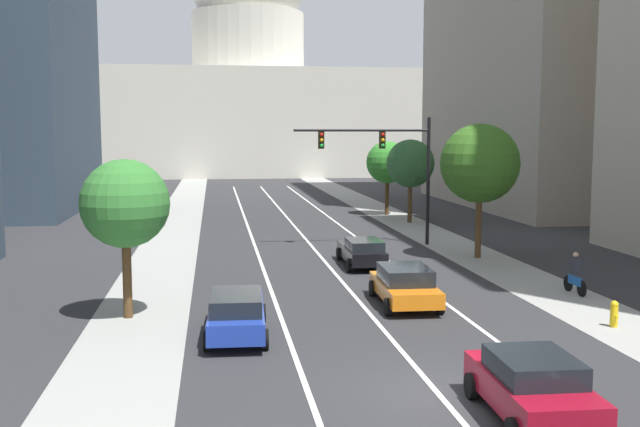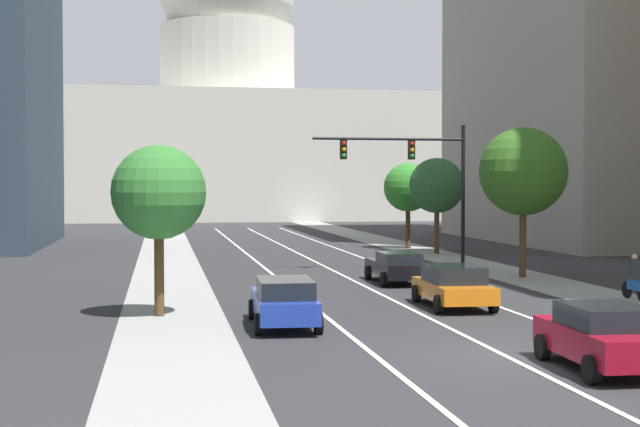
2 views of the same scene
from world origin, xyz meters
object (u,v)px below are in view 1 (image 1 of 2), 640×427
car_black (362,251)px  car_crimson (532,386)px  street_tree_mid_left (125,204)px  fire_hydrant (614,314)px  traffic_signal_mast (388,156)px  capitol_building (249,90)px  street_tree_near_right (387,163)px  cyclist (576,273)px  car_blue (237,313)px  street_tree_far_right (410,164)px  street_tree_mid_right (480,164)px  car_orange (405,285)px

car_black → car_crimson: 19.33m
street_tree_mid_left → fire_hydrant: bearing=-12.6°
car_crimson → traffic_signal_mast: 26.01m
capitol_building → car_black: bearing=-88.8°
street_tree_near_right → cyclist: bearing=-88.2°
street_tree_mid_left → capitol_building: bearing=84.5°
car_blue → cyclist: cyclist is taller
traffic_signal_mast → cyclist: size_ratio=4.59×
car_crimson → street_tree_far_right: street_tree_far_right is taller
fire_hydrant → street_tree_mid_left: bearing=167.4°
car_crimson → street_tree_near_right: street_tree_near_right is taller
car_crimson → street_tree_mid_right: street_tree_mid_right is taller
fire_hydrant → street_tree_near_right: 33.82m
street_tree_near_right → street_tree_far_right: bearing=-84.4°
capitol_building → fire_hydrant: (7.75, -91.76, -12.41)m
car_orange → capitol_building: bearing=3.1°
street_tree_mid_left → street_tree_far_right: bearing=55.7°
car_crimson → street_tree_far_right: size_ratio=0.71×
street_tree_mid_right → fire_hydrant: bearing=-91.2°
cyclist → street_tree_near_right: (-0.93, 28.72, 3.27)m
car_orange → street_tree_mid_left: (-10.16, -0.47, 3.25)m
capitol_building → cyclist: 88.14m
car_orange → traffic_signal_mast: (2.76, 14.28, 4.36)m
car_black → capitol_building: bearing=2.1°
cyclist → car_blue: bearing=104.6°
car_crimson → street_tree_near_right: bearing=-6.8°
car_orange → street_tree_far_right: size_ratio=0.77×
fire_hydrant → street_tree_mid_left: (-16.31, 3.63, 3.57)m
car_black → cyclist: (7.30, -7.31, 0.11)m
car_blue → street_tree_far_right: bearing=-23.0°
capitol_building → car_orange: (1.61, -87.66, -12.09)m
car_orange → street_tree_far_right: 25.70m
car_orange → fire_hydrant: (6.14, -4.10, -0.31)m
traffic_signal_mast → cyclist: (4.54, -13.47, -4.28)m
street_tree_mid_left → street_tree_mid_right: street_tree_mid_right is taller
street_tree_near_right → street_tree_far_right: street_tree_far_right is taller
car_blue → street_tree_near_right: bearing=-18.8°
car_black → car_blue: bearing=151.9°
capitol_building → traffic_signal_mast: (4.37, -73.39, -7.74)m
fire_hydrant → street_tree_mid_right: size_ratio=0.13×
street_tree_near_right → street_tree_mid_right: street_tree_mid_right is taller
car_black → street_tree_mid_left: 13.70m
capitol_building → street_tree_mid_left: 88.99m
car_orange → street_tree_far_right: (6.86, 24.52, 3.47)m
capitol_building → fire_hydrant: size_ratio=57.71×
street_tree_far_right → car_orange: bearing=-105.6°
traffic_signal_mast → car_blue: bearing=-117.4°
car_orange → street_tree_mid_right: (6.43, 9.54, 4.13)m
capitol_building → car_orange: 88.51m
car_orange → cyclist: bearing=-81.7°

